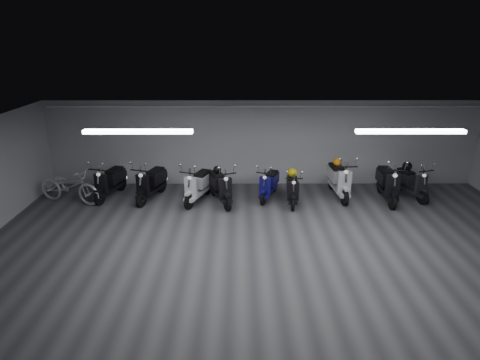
{
  "coord_description": "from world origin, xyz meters",
  "views": [
    {
      "loc": [
        -0.78,
        -7.55,
        4.74
      ],
      "look_at": [
        -0.75,
        2.5,
        1.05
      ],
      "focal_mm": 29.67,
      "sensor_mm": 36.0,
      "label": 1
    }
  ],
  "objects_px": {
    "scooter_9": "(411,178)",
    "helmet_3": "(407,166)",
    "scooter_0": "(109,177)",
    "scooter_7": "(388,178)",
    "scooter_3": "(220,181)",
    "helmet_2": "(293,173)",
    "scooter_1": "(151,178)",
    "scooter_2": "(198,180)",
    "scooter_6": "(339,174)",
    "bicycle": "(69,182)",
    "helmet_1": "(338,162)",
    "scooter_5": "(293,184)",
    "helmet_0": "(217,170)",
    "scooter_4": "(269,180)"
  },
  "relations": [
    {
      "from": "scooter_9",
      "to": "helmet_3",
      "type": "xyz_separation_m",
      "value": [
        -0.07,
        0.23,
        0.3
      ]
    },
    {
      "from": "scooter_0",
      "to": "scooter_7",
      "type": "xyz_separation_m",
      "value": [
        8.42,
        -0.28,
        0.06
      ]
    },
    {
      "from": "scooter_3",
      "to": "helmet_2",
      "type": "height_order",
      "value": "scooter_3"
    },
    {
      "from": "scooter_3",
      "to": "helmet_2",
      "type": "distance_m",
      "value": 2.17
    },
    {
      "from": "scooter_3",
      "to": "scooter_9",
      "type": "height_order",
      "value": "scooter_3"
    },
    {
      "from": "scooter_1",
      "to": "helmet_2",
      "type": "bearing_deg",
      "value": 16.24
    },
    {
      "from": "scooter_2",
      "to": "scooter_6",
      "type": "bearing_deg",
      "value": 25.76
    },
    {
      "from": "bicycle",
      "to": "helmet_1",
      "type": "height_order",
      "value": "bicycle"
    },
    {
      "from": "scooter_3",
      "to": "bicycle",
      "type": "relative_size",
      "value": 0.92
    },
    {
      "from": "scooter_5",
      "to": "helmet_0",
      "type": "xyz_separation_m",
      "value": [
        -2.23,
        0.26,
        0.36
      ]
    },
    {
      "from": "bicycle",
      "to": "helmet_0",
      "type": "bearing_deg",
      "value": -70.27
    },
    {
      "from": "scooter_6",
      "to": "scooter_9",
      "type": "xyz_separation_m",
      "value": [
        2.19,
        -0.04,
        -0.1
      ]
    },
    {
      "from": "scooter_4",
      "to": "scooter_1",
      "type": "bearing_deg",
      "value": -158.23
    },
    {
      "from": "scooter_6",
      "to": "scooter_5",
      "type": "bearing_deg",
      "value": -165.49
    },
    {
      "from": "scooter_1",
      "to": "scooter_9",
      "type": "xyz_separation_m",
      "value": [
        7.92,
        0.12,
        -0.05
      ]
    },
    {
      "from": "helmet_1",
      "to": "helmet_0",
      "type": "bearing_deg",
      "value": -172.35
    },
    {
      "from": "scooter_1",
      "to": "scooter_9",
      "type": "bearing_deg",
      "value": 18.41
    },
    {
      "from": "bicycle",
      "to": "scooter_4",
      "type": "bearing_deg",
      "value": -69.85
    },
    {
      "from": "scooter_7",
      "to": "scooter_9",
      "type": "xyz_separation_m",
      "value": [
        0.8,
        0.25,
        -0.09
      ]
    },
    {
      "from": "scooter_4",
      "to": "scooter_6",
      "type": "relative_size",
      "value": 0.83
    },
    {
      "from": "scooter_7",
      "to": "helmet_1",
      "type": "distance_m",
      "value": 1.55
    },
    {
      "from": "scooter_4",
      "to": "bicycle",
      "type": "height_order",
      "value": "bicycle"
    },
    {
      "from": "scooter_1",
      "to": "scooter_9",
      "type": "height_order",
      "value": "scooter_1"
    },
    {
      "from": "bicycle",
      "to": "helmet_3",
      "type": "height_order",
      "value": "bicycle"
    },
    {
      "from": "scooter_3",
      "to": "helmet_0",
      "type": "height_order",
      "value": "scooter_3"
    },
    {
      "from": "scooter_0",
      "to": "scooter_7",
      "type": "height_order",
      "value": "scooter_7"
    },
    {
      "from": "bicycle",
      "to": "helmet_2",
      "type": "xyz_separation_m",
      "value": [
        6.64,
        0.15,
        0.24
      ]
    },
    {
      "from": "scooter_6",
      "to": "bicycle",
      "type": "distance_m",
      "value": 8.12
    },
    {
      "from": "scooter_3",
      "to": "helmet_2",
      "type": "xyz_separation_m",
      "value": [
        2.15,
        0.2,
        0.2
      ]
    },
    {
      "from": "helmet_2",
      "to": "scooter_5",
      "type": "bearing_deg",
      "value": -94.24
    },
    {
      "from": "scooter_4",
      "to": "helmet_3",
      "type": "xyz_separation_m",
      "value": [
        4.27,
        0.3,
        0.33
      ]
    },
    {
      "from": "scooter_1",
      "to": "helmet_0",
      "type": "xyz_separation_m",
      "value": [
        2.01,
        -0.06,
        0.27
      ]
    },
    {
      "from": "helmet_1",
      "to": "scooter_7",
      "type": "bearing_deg",
      "value": -22.02
    },
    {
      "from": "helmet_2",
      "to": "scooter_1",
      "type": "bearing_deg",
      "value": 178.69
    },
    {
      "from": "scooter_4",
      "to": "bicycle",
      "type": "relative_size",
      "value": 0.82
    },
    {
      "from": "scooter_0",
      "to": "scooter_1",
      "type": "xyz_separation_m",
      "value": [
        1.29,
        -0.15,
        0.02
      ]
    },
    {
      "from": "scooter_3",
      "to": "helmet_3",
      "type": "relative_size",
      "value": 6.34
    },
    {
      "from": "scooter_4",
      "to": "scooter_9",
      "type": "relative_size",
      "value": 0.95
    },
    {
      "from": "scooter_5",
      "to": "scooter_3",
      "type": "bearing_deg",
      "value": -176.41
    },
    {
      "from": "scooter_9",
      "to": "scooter_6",
      "type": "bearing_deg",
      "value": 160.69
    },
    {
      "from": "bicycle",
      "to": "helmet_3",
      "type": "distance_m",
      "value": 10.25
    },
    {
      "from": "scooter_7",
      "to": "helmet_1",
      "type": "xyz_separation_m",
      "value": [
        -1.41,
        0.57,
        0.32
      ]
    },
    {
      "from": "bicycle",
      "to": "scooter_6",
      "type": "bearing_deg",
      "value": -69.83
    },
    {
      "from": "scooter_5",
      "to": "scooter_6",
      "type": "bearing_deg",
      "value": 22.28
    },
    {
      "from": "scooter_6",
      "to": "scooter_4",
      "type": "bearing_deg",
      "value": 179.43
    },
    {
      "from": "scooter_9",
      "to": "helmet_1",
      "type": "height_order",
      "value": "scooter_9"
    },
    {
      "from": "scooter_4",
      "to": "helmet_3",
      "type": "distance_m",
      "value": 4.29
    },
    {
      "from": "scooter_2",
      "to": "scooter_3",
      "type": "distance_m",
      "value": 0.67
    },
    {
      "from": "scooter_6",
      "to": "scooter_2",
      "type": "bearing_deg",
      "value": -179.02
    },
    {
      "from": "scooter_4",
      "to": "scooter_7",
      "type": "bearing_deg",
      "value": 17.96
    }
  ]
}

